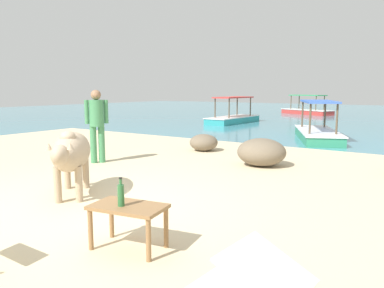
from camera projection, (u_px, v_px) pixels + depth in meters
sand_beach at (84, 208)px, 5.31m from camera, size 18.00×14.00×0.04m
water_surface at (365, 116)px, 23.41m from camera, size 60.00×36.00×0.03m
cow at (71, 152)px, 5.75m from camera, size 1.50×1.60×1.03m
low_bench_table at (128, 213)px, 3.85m from camera, size 0.83×0.57×0.46m
bottle at (121, 195)px, 3.80m from camera, size 0.07×0.07×0.30m
person_standing at (97, 120)px, 8.35m from camera, size 0.34×0.42×1.62m
shore_rock_large at (261, 152)px, 8.08m from camera, size 1.21×1.12×0.60m
shore_rock_medium at (204, 142)px, 10.08m from camera, size 0.82×0.81×0.45m
boat_red at (307, 110)px, 25.17m from camera, size 3.81×2.62×1.29m
boat_green at (317, 132)px, 12.45m from camera, size 2.53×3.83×1.29m
boat_teal at (233, 117)px, 18.70m from camera, size 1.27×3.71×1.29m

